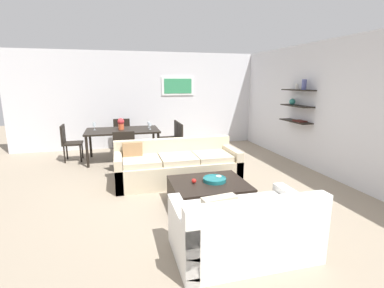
{
  "coord_description": "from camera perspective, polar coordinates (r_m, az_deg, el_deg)",
  "views": [
    {
      "loc": [
        -1.07,
        -4.8,
        1.91
      ],
      "look_at": [
        0.26,
        0.2,
        0.75
      ],
      "focal_mm": 26.61,
      "sensor_mm": 36.0,
      "label": 1
    }
  ],
  "objects": [
    {
      "name": "ground_plane",
      "position": [
        5.27,
        -2.16,
        -8.6
      ],
      "size": [
        18.0,
        18.0,
        0.0
      ],
      "primitive_type": "plane",
      "color": "gray"
    },
    {
      "name": "back_wall_unit",
      "position": [
        8.46,
        -5.54,
        8.81
      ],
      "size": [
        8.4,
        0.09,
        2.7
      ],
      "color": "silver",
      "rests_on": "ground"
    },
    {
      "name": "right_wall_shelf_unit",
      "position": [
        6.8,
        22.42,
        6.98
      ],
      "size": [
        0.34,
        8.2,
        2.7
      ],
      "color": "silver",
      "rests_on": "ground"
    },
    {
      "name": "sofa_beige",
      "position": [
        5.49,
        -3.08,
        -4.53
      ],
      "size": [
        2.33,
        0.9,
        0.78
      ],
      "color": "beige",
      "rests_on": "ground"
    },
    {
      "name": "loveseat_white",
      "position": [
        3.34,
        10.23,
        -16.48
      ],
      "size": [
        1.53,
        0.9,
        0.78
      ],
      "color": "white",
      "rests_on": "ground"
    },
    {
      "name": "coffee_table",
      "position": [
        4.48,
        3.37,
        -9.94
      ],
      "size": [
        1.15,
        0.96,
        0.38
      ],
      "color": "black",
      "rests_on": "ground"
    },
    {
      "name": "decorative_bowl",
      "position": [
        4.44,
        4.55,
        -7.08
      ],
      "size": [
        0.36,
        0.36,
        0.06
      ],
      "color": "#19666B",
      "rests_on": "coffee_table"
    },
    {
      "name": "candle_jar",
      "position": [
        4.52,
        5.37,
        -6.75
      ],
      "size": [
        0.09,
        0.09,
        0.06
      ],
      "primitive_type": "cylinder",
      "color": "silver",
      "rests_on": "coffee_table"
    },
    {
      "name": "apple_on_coffee_table",
      "position": [
        4.35,
        0.39,
        -7.42
      ],
      "size": [
        0.07,
        0.07,
        0.07
      ],
      "primitive_type": "sphere",
      "color": "red",
      "rests_on": "coffee_table"
    },
    {
      "name": "dining_table",
      "position": [
        7.07,
        -13.73,
        2.27
      ],
      "size": [
        1.71,
        1.03,
        0.75
      ],
      "color": "black",
      "rests_on": "ground"
    },
    {
      "name": "dining_chair_foot",
      "position": [
        6.2,
        -13.43,
        -0.82
      ],
      "size": [
        0.44,
        0.44,
        0.88
      ],
      "color": "black",
      "rests_on": "ground"
    },
    {
      "name": "dining_chair_right_near",
      "position": [
        7.01,
        -3.24,
        1.04
      ],
      "size": [
        0.44,
        0.44,
        0.88
      ],
      "color": "black",
      "rests_on": "ground"
    },
    {
      "name": "dining_chair_left_far",
      "position": [
        7.42,
        -23.49,
        0.65
      ],
      "size": [
        0.44,
        0.44,
        0.88
      ],
      "color": "black",
      "rests_on": "ground"
    },
    {
      "name": "dining_chair_head",
      "position": [
        8.0,
        -13.83,
        2.15
      ],
      "size": [
        0.44,
        0.44,
        0.88
      ],
      "color": "black",
      "rests_on": "ground"
    },
    {
      "name": "dining_chair_right_far",
      "position": [
        7.45,
        -3.96,
        1.73
      ],
      "size": [
        0.44,
        0.44,
        0.88
      ],
      "color": "black",
      "rests_on": "ground"
    },
    {
      "name": "wine_glass_right_far",
      "position": [
        7.2,
        -8.67,
        4.13
      ],
      "size": [
        0.07,
        0.07,
        0.16
      ],
      "color": "silver",
      "rests_on": "dining_table"
    },
    {
      "name": "wine_glass_left_far",
      "position": [
        7.18,
        -19.01,
        3.69
      ],
      "size": [
        0.07,
        0.07,
        0.18
      ],
      "color": "silver",
      "rests_on": "dining_table"
    },
    {
      "name": "wine_glass_head",
      "position": [
        7.49,
        -13.89,
        4.27
      ],
      "size": [
        0.08,
        0.08,
        0.17
      ],
      "color": "silver",
      "rests_on": "dining_table"
    },
    {
      "name": "wine_glass_right_near",
      "position": [
        6.95,
        -8.44,
        3.81
      ],
      "size": [
        0.07,
        0.07,
        0.15
      ],
      "color": "silver",
      "rests_on": "dining_table"
    },
    {
      "name": "centerpiece_vase",
      "position": [
        7.08,
        -14.06,
        4.02
      ],
      "size": [
        0.16,
        0.16,
        0.27
      ],
      "color": "#D85933",
      "rests_on": "dining_table"
    }
  ]
}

